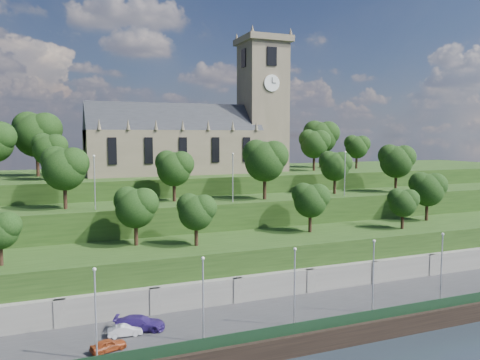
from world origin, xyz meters
name	(u,v)px	position (x,y,z in m)	size (l,w,h in m)	color
ground	(323,351)	(0.00, 0.00, 0.00)	(320.00, 320.00, 0.00)	black
promenade	(295,320)	(0.00, 6.00, 1.00)	(160.00, 12.00, 2.00)	#2D2D30
quay_wall	(323,341)	(0.00, -0.05, 1.10)	(160.00, 0.50, 2.20)	black
fence	(320,324)	(0.00, 0.60, 2.60)	(160.00, 0.10, 1.20)	#16311C
retaining_wall	(272,291)	(0.00, 11.97, 2.50)	(160.00, 2.10, 5.00)	slate
embankment_lower	(253,267)	(0.00, 18.00, 4.00)	(160.00, 12.00, 8.00)	#1E3913
embankment_upper	(226,237)	(0.00, 29.00, 6.00)	(160.00, 10.00, 12.00)	#1E3913
hilltop	(190,208)	(0.00, 50.00, 7.50)	(160.00, 32.00, 15.00)	#1E3913
church	(199,133)	(0.79, 45.98, 22.52)	(38.60, 12.35, 27.60)	brown
trees_lower	(283,201)	(4.70, 18.52, 12.89)	(68.04, 8.76, 8.05)	black
trees_upper	(255,162)	(4.57, 27.97, 17.81)	(61.52, 8.79, 9.44)	black
trees_hilltop	(177,138)	(-3.61, 45.67, 21.58)	(75.10, 15.97, 11.17)	black
lamp_posts_promenade	(295,281)	(-2.00, 2.50, 6.85)	(60.36, 0.36, 8.46)	#B2B2B7
lamp_posts_upper	(233,173)	(0.00, 26.00, 16.34)	(40.36, 0.36, 7.48)	#B2B2B7
car_left	(108,345)	(-20.86, 3.79, 2.57)	(1.34, 3.33, 1.13)	#983C19
car_middle	(125,330)	(-18.96, 6.58, 2.56)	(1.19, 3.41, 1.12)	#BABABF
car_right	(140,323)	(-17.33, 7.46, 2.75)	(2.09, 5.15, 1.49)	navy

